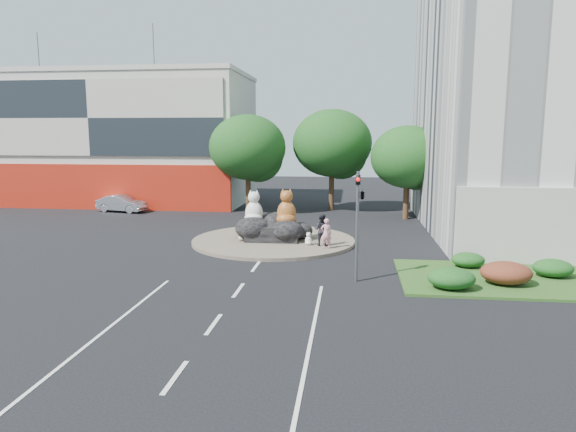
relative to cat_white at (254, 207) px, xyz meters
name	(u,v)px	position (x,y,z in m)	size (l,w,h in m)	color
ground	(238,290)	(1.25, -10.19, -2.16)	(120.00, 120.00, 0.00)	black
roundabout_island	(274,241)	(1.25, -0.19, -2.06)	(10.00, 10.00, 0.20)	brown
rock_plinth	(274,232)	(1.25, -0.19, -1.51)	(3.20, 2.60, 0.90)	black
shophouse_block	(120,139)	(-16.76, 17.72, 4.02)	(25.20, 12.30, 17.40)	beige
grass_verge	(510,279)	(13.25, -7.19, -2.10)	(10.00, 6.00, 0.12)	#2B4D19
tree_left	(249,151)	(-2.68, 11.87, 3.09)	(6.46, 6.46, 8.27)	#382314
tree_mid	(333,147)	(4.32, 13.87, 3.40)	(6.84, 6.84, 8.76)	#382314
tree_right	(408,160)	(10.32, 9.87, 2.47)	(5.70, 5.70, 7.30)	#382314
hedge_near_green	(451,278)	(10.25, -9.19, -1.59)	(2.00, 1.60, 0.90)	#123B14
hedge_red	(506,273)	(12.75, -8.19, -1.55)	(2.20, 1.76, 0.99)	#521D15
hedge_mid_green	(553,268)	(15.25, -6.69, -1.64)	(1.80, 1.44, 0.81)	#123B14
hedge_back_green	(468,260)	(11.75, -5.39, -1.68)	(1.60, 1.28, 0.72)	#123B14
traffic_light	(360,202)	(6.34, -8.19, 1.46)	(0.44, 1.24, 5.00)	#595B60
street_lamp	(504,173)	(14.06, -2.19, 2.39)	(2.34, 0.22, 8.06)	#595B60
cat_white	(254,207)	(0.00, 0.00, 0.00)	(1.27, 1.10, 2.12)	silver
cat_tabby	(287,207)	(2.06, -0.19, 0.07)	(1.35, 1.17, 2.26)	#CD552A
kitten_calico	(241,234)	(-0.61, -0.92, -1.57)	(0.48, 0.41, 0.79)	white
kitten_white	(309,238)	(3.53, -1.58, -1.58)	(0.46, 0.40, 0.77)	white
pedestrian_pink	(326,233)	(4.60, -2.43, -1.10)	(0.63, 0.41, 1.72)	pink
pedestrian_dark	(322,230)	(4.29, -1.67, -1.04)	(0.90, 0.70, 1.85)	black
parked_car	(122,204)	(-13.57, 10.64, -1.44)	(1.53, 4.38, 1.44)	#AAABB2
litter_bin	(448,277)	(10.21, -8.68, -1.70)	(0.56, 0.56, 0.69)	black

